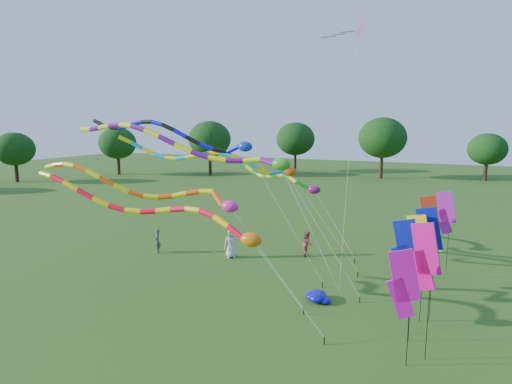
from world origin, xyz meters
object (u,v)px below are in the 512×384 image
at_px(person_a, 231,243).
at_px(person_c, 307,244).
at_px(tube_kite_orange, 159,190).
at_px(person_b, 157,241).
at_px(tube_kite_red, 166,213).
at_px(blue_nylon_heap, 318,298).

distance_m(person_a, person_c, 4.83).
bearing_deg(tube_kite_orange, person_b, 122.44).
height_order(tube_kite_red, person_b, tube_kite_red).
xyz_separation_m(blue_nylon_heap, person_b, (-11.70, 3.14, 0.60)).
height_order(blue_nylon_heap, person_a, person_a).
bearing_deg(tube_kite_orange, person_a, 81.14).
relative_size(person_b, person_c, 1.00).
distance_m(person_a, person_b, 4.94).
bearing_deg(person_a, tube_kite_orange, -127.96).
height_order(tube_kite_orange, person_b, tube_kite_orange).
bearing_deg(tube_kite_red, person_a, 97.94).
bearing_deg(person_b, blue_nylon_heap, 45.14).
bearing_deg(tube_kite_red, person_b, 132.03).
height_order(person_b, person_c, person_b).
xyz_separation_m(person_b, person_c, (9.02, 3.47, -0.00)).
distance_m(person_b, person_c, 9.67).
distance_m(tube_kite_red, person_b, 9.48).
xyz_separation_m(tube_kite_red, tube_kite_orange, (-1.15, 1.04, 0.79)).
relative_size(tube_kite_orange, person_c, 8.32).
bearing_deg(person_c, tube_kite_orange, 128.56).
height_order(blue_nylon_heap, person_c, person_c).
bearing_deg(person_a, person_c, -6.55).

